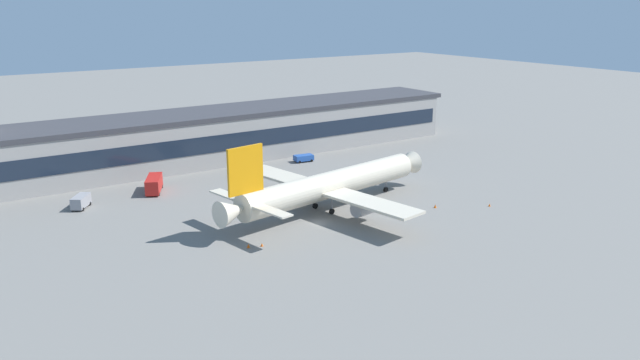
% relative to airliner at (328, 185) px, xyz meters
% --- Properties ---
extents(ground_plane, '(600.00, 600.00, 0.00)m').
position_rel_airliner_xyz_m(ground_plane, '(-5.89, -5.12, -5.03)').
color(ground_plane, slate).
extents(terminal_building, '(152.04, 19.28, 12.74)m').
position_rel_airliner_xyz_m(terminal_building, '(-5.89, 50.42, 1.36)').
color(terminal_building, '#9E9993').
rests_on(terminal_building, ground_plane).
extents(airliner, '(52.13, 44.72, 15.95)m').
position_rel_airliner_xyz_m(airliner, '(0.00, 0.00, 0.00)').
color(airliner, beige).
rests_on(airliner, ground_plane).
extents(fuel_truck, '(6.24, 8.77, 3.35)m').
position_rel_airliner_xyz_m(fuel_truck, '(-24.24, 30.73, -3.15)').
color(fuel_truck, red).
rests_on(fuel_truck, ground_plane).
extents(baggage_tug, '(3.83, 2.49, 1.85)m').
position_rel_airliner_xyz_m(baggage_tug, '(-2.43, 32.07, -3.95)').
color(baggage_tug, black).
rests_on(baggage_tug, ground_plane).
extents(crew_van, '(4.83, 5.50, 2.55)m').
position_rel_airliner_xyz_m(crew_van, '(-40.08, 28.30, -3.57)').
color(crew_van, gray).
rests_on(crew_van, ground_plane).
extents(pushback_tractor, '(5.10, 3.20, 1.75)m').
position_rel_airliner_xyz_m(pushback_tractor, '(16.79, 35.38, -3.98)').
color(pushback_tractor, '#2651A5').
rests_on(pushback_tractor, ground_plane).
extents(traffic_cone_0, '(0.57, 0.57, 0.71)m').
position_rel_airliner_xyz_m(traffic_cone_0, '(-22.27, -8.82, -4.68)').
color(traffic_cone_0, '#F2590C').
rests_on(traffic_cone_0, ground_plane).
extents(traffic_cone_1, '(0.56, 0.56, 0.70)m').
position_rel_airliner_xyz_m(traffic_cone_1, '(18.44, -10.89, -4.68)').
color(traffic_cone_1, '#F2590C').
rests_on(traffic_cone_1, ground_plane).
extents(traffic_cone_2, '(0.45, 0.45, 0.56)m').
position_rel_airliner_xyz_m(traffic_cone_2, '(28.12, -16.29, -4.75)').
color(traffic_cone_2, '#F2590C').
rests_on(traffic_cone_2, ground_plane).
extents(traffic_cone_3, '(0.45, 0.45, 0.57)m').
position_rel_airliner_xyz_m(traffic_cone_3, '(-20.09, -9.50, -4.75)').
color(traffic_cone_3, '#F2590C').
rests_on(traffic_cone_3, ground_plane).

